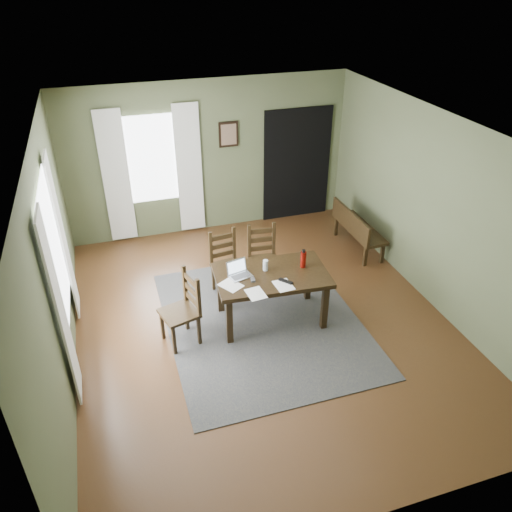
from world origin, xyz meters
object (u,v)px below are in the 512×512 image
object	(u,v)px
chair_end	(183,310)
dining_table	(272,279)
chair_back_left	(226,264)
bench	(356,227)
laptop	(239,272)
chair_back_right	(264,259)
water_bottle	(303,259)

from	to	relation	value
chair_end	dining_table	bearing A→B (deg)	77.78
dining_table	chair_back_left	xyz separation A→B (m)	(-0.41, 0.84, -0.19)
chair_back_left	bench	bearing A→B (deg)	5.83
dining_table	chair_end	world-z (taller)	chair_end
dining_table	laptop	xyz separation A→B (m)	(-0.43, 0.10, 0.14)
chair_back_right	chair_back_left	bearing A→B (deg)	-178.72
chair_back_left	chair_end	bearing A→B (deg)	-139.19
bench	laptop	size ratio (longest dim) A/B	3.81
chair_back_right	chair_end	bearing A→B (deg)	-142.60
chair_end	water_bottle	bearing A→B (deg)	77.96
chair_back_right	water_bottle	bearing A→B (deg)	-63.69
dining_table	bench	xyz separation A→B (m)	(2.02, 1.42, -0.23)
chair_back_right	laptop	xyz separation A→B (m)	(-0.58, -0.71, 0.32)
chair_back_left	chair_back_right	bearing A→B (deg)	-11.10
bench	laptop	world-z (taller)	laptop
dining_table	chair_back_right	xyz separation A→B (m)	(0.16, 0.81, -0.17)
chair_back_left	bench	world-z (taller)	chair_back_left
bench	chair_end	bearing A→B (deg)	114.65
dining_table	chair_back_right	world-z (taller)	chair_back_right
chair_back_right	bench	distance (m)	1.96
bench	chair_back_left	bearing A→B (deg)	103.28
dining_table	chair_end	size ratio (longest dim) A/B	1.55
chair_end	water_bottle	distance (m)	1.74
dining_table	bench	distance (m)	2.48
chair_end	water_bottle	world-z (taller)	water_bottle
dining_table	laptop	bearing A→B (deg)	170.90
dining_table	water_bottle	bearing A→B (deg)	8.54
dining_table	bench	world-z (taller)	dining_table
bench	chair_back_right	bearing A→B (deg)	108.11
chair_end	laptop	distance (m)	0.88
water_bottle	laptop	bearing A→B (deg)	175.56
chair_back_right	laptop	bearing A→B (deg)	-124.71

